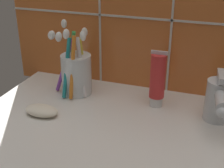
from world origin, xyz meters
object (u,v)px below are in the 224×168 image
Objects in this scene: toothbrush_cup at (76,71)px; toothpaste_tube at (158,79)px; soap_bar at (42,110)px; sink_faucet at (218,100)px.

toothbrush_cup reaches higher than toothpaste_tube.
soap_bar is at bearing -101.15° from toothbrush_cup.
toothbrush_cup is 19.88cm from toothpaste_tube.
toothpaste_tube is at bearing 0.31° from toothbrush_cup.
sink_faucet reaches higher than soap_bar.
soap_bar is at bearing -80.17° from sink_faucet.
toothbrush_cup is 1.42× the size of sink_faucet.
sink_faucet is at bearing 15.51° from soap_bar.
toothbrush_cup reaches higher than sink_faucet.
toothpaste_tube reaches higher than soap_bar.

